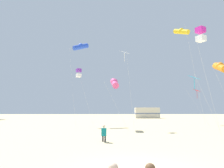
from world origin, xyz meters
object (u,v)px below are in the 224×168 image
kite_tube_orange (220,67)px  kite_tube_blue (81,47)px  kite_tube_gold (181,31)px  kite_diamond_cyan (195,79)px  rv_van_cream (147,113)px  kite_diamond_white (125,55)px  kite_box_violet (79,73)px  kite_flyer_standing (104,133)px  kite_box_magenta (201,34)px  kite_diamond_scarlet (197,92)px  kite_tube_rainbow (114,83)px

kite_tube_orange → kite_tube_blue: size_ratio=0.59×
kite_tube_blue → kite_tube_gold: (14.70, -1.40, 1.92)m
kite_diamond_cyan → rv_van_cream: size_ratio=0.83×
kite_diamond_white → kite_tube_blue: bearing=133.6°
kite_tube_blue → kite_box_violet: bearing=-86.6°
kite_diamond_white → kite_tube_gold: kite_tube_gold is taller
kite_diamond_cyan → kite_flyer_standing: bearing=-151.4°
kite_tube_blue → kite_box_magenta: 18.87m
kite_tube_orange → kite_diamond_scarlet: kite_tube_orange is taller
kite_diamond_scarlet → kite_diamond_cyan: (-5.48, -12.54, 0.04)m
kite_tube_rainbow → kite_tube_gold: (9.86, 5.27, 8.23)m
kite_diamond_scarlet → kite_tube_rainbow: kite_tube_rainbow is taller
rv_van_cream → kite_tube_rainbow: bearing=-107.3°
kite_diamond_white → kite_box_violet: kite_diamond_white is taller
kite_flyer_standing → kite_tube_rainbow: kite_tube_rainbow is taller
kite_box_violet → kite_box_magenta: 16.56m
kite_box_violet → kite_tube_blue: 5.11m
kite_tube_rainbow → rv_van_cream: kite_tube_rainbow is taller
kite_flyer_standing → kite_diamond_scarlet: bearing=-128.4°
kite_diamond_scarlet → rv_van_cream: kite_diamond_scarlet is taller
kite_tube_blue → kite_flyer_standing: bearing=-76.3°
kite_tube_gold → kite_tube_rainbow: bearing=-151.9°
kite_box_violet → kite_diamond_scarlet: kite_box_violet is taller
kite_diamond_cyan → rv_van_cream: kite_diamond_cyan is taller
kite_box_magenta → rv_van_cream: kite_box_magenta is taller
kite_flyer_standing → kite_tube_orange: 14.56m
rv_van_cream → kite_box_magenta: bearing=-95.1°
kite_flyer_standing → kite_box_violet: (-3.71, 13.32, 6.49)m
kite_diamond_white → kite_tube_blue: 9.29m
kite_diamond_scarlet → rv_van_cream: bearing=97.5°
kite_diamond_scarlet → kite_tube_blue: bearing=-176.0°
kite_diamond_cyan → rv_van_cream: bearing=86.5°
kite_tube_orange → kite_tube_gold: bearing=96.2°
rv_van_cream → kite_tube_gold: bearing=-90.2°
kite_diamond_cyan → kite_tube_blue: bearing=137.0°
kite_box_violet → kite_tube_blue: (-0.15, 2.53, 4.44)m
kite_box_violet → kite_tube_gold: kite_tube_gold is taller
kite_diamond_white → kite_box_magenta: 9.84m
kite_tube_blue → kite_tube_gold: bearing=-5.4°
kite_diamond_scarlet → kite_tube_rainbow: 15.03m
kite_tube_rainbow → kite_box_magenta: 10.71m
kite_flyer_standing → kite_tube_orange: size_ratio=0.16×
kite_tube_rainbow → kite_diamond_scarlet: bearing=31.7°
kite_flyer_standing → kite_diamond_white: size_ratio=0.13×
kite_flyer_standing → rv_van_cream: bearing=-103.7°
kite_box_magenta → rv_van_cream: 40.95m
kite_diamond_white → rv_van_cream: size_ratio=1.41×
kite_diamond_cyan → kite_tube_gold: bearing=75.6°
kite_tube_rainbow → kite_box_magenta: kite_box_magenta is taller
kite_diamond_white → kite_tube_blue: size_ratio=0.75×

